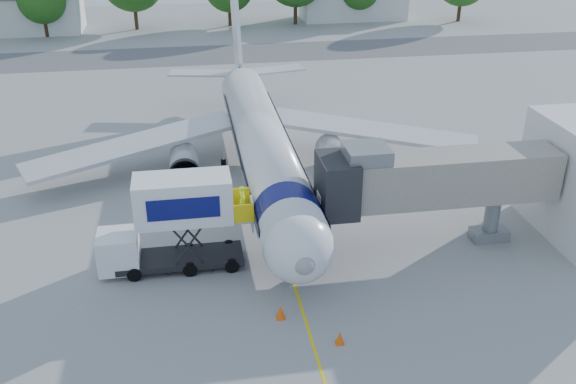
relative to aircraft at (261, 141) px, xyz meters
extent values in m
plane|color=#9B9B98|center=(0.00, -4.12, -2.95)|extent=(160.00, 160.00, 0.00)
cube|color=yellow|center=(0.00, -4.12, -2.94)|extent=(0.15, 70.00, 0.01)
cube|color=#59595B|center=(0.00, 37.88, -2.94)|extent=(120.00, 10.00, 0.01)
cylinder|color=silver|center=(0.00, -1.12, 0.05)|extent=(3.70, 28.00, 3.70)
sphere|color=silver|center=(0.00, -15.12, 0.05)|extent=(3.70, 3.70, 3.70)
sphere|color=gray|center=(0.00, -16.67, 0.05)|extent=(1.10, 1.10, 1.10)
cone|color=silver|center=(0.00, 15.88, 0.05)|extent=(3.70, 6.00, 3.70)
cube|color=silver|center=(0.00, 16.88, 4.25)|extent=(0.35, 7.26, 8.29)
cube|color=silver|center=(9.00, 2.38, -0.65)|extent=(16.17, 9.32, 1.42)
cube|color=silver|center=(-9.00, 2.38, -0.65)|extent=(16.17, 9.32, 1.42)
cylinder|color=#999BA0|center=(5.50, 0.38, -1.65)|extent=(2.10, 3.60, 2.10)
cylinder|color=#999BA0|center=(-5.50, 0.38, -1.65)|extent=(2.10, 3.60, 2.10)
cube|color=black|center=(0.00, -15.42, 0.50)|extent=(2.60, 1.39, 0.81)
cylinder|color=#0C0F59|center=(0.00, -12.12, 0.05)|extent=(3.73, 2.00, 3.73)
cylinder|color=silver|center=(0.00, -13.62, -2.20)|extent=(0.16, 0.16, 1.50)
cylinder|color=black|center=(0.00, -13.62, -2.63)|extent=(0.25, 0.64, 0.64)
cylinder|color=black|center=(2.60, 1.88, -2.50)|extent=(0.35, 0.90, 0.90)
cylinder|color=black|center=(-2.60, 1.88, -2.50)|extent=(0.35, 0.90, 0.90)
cube|color=#9E9787|center=(9.00, -11.12, 1.45)|extent=(13.60, 2.60, 2.80)
cube|color=black|center=(2.90, -11.12, 1.45)|extent=(2.00, 3.20, 3.20)
cube|color=slate|center=(4.50, -11.12, 3.25)|extent=(2.40, 2.40, 0.80)
cylinder|color=slate|center=(12.50, -11.12, -1.45)|extent=(0.90, 0.90, 3.00)
cube|color=slate|center=(12.50, -11.12, -2.60)|extent=(2.20, 1.20, 0.70)
cylinder|color=black|center=(11.60, -11.12, -2.60)|extent=(0.30, 0.70, 0.70)
cylinder|color=black|center=(13.40, -11.12, -2.60)|extent=(0.30, 0.70, 0.70)
cube|color=black|center=(-6.00, -11.12, -2.40)|extent=(7.00, 2.30, 0.35)
cube|color=white|center=(-9.30, -11.12, -1.60)|extent=(2.20, 2.20, 2.10)
cube|color=black|center=(-9.30, -11.12, -1.15)|extent=(1.90, 2.10, 0.70)
cube|color=white|center=(-5.60, -11.12, 1.30)|extent=(5.20, 2.40, 2.50)
cube|color=#0C0F59|center=(-5.60, -12.34, 1.30)|extent=(3.80, 0.04, 1.20)
cube|color=silver|center=(-2.45, -11.12, 0.10)|extent=(1.10, 2.20, 0.10)
cube|color=yellow|center=(-2.45, -12.17, 0.65)|extent=(1.10, 0.06, 1.10)
cube|color=yellow|center=(-2.45, -10.07, 0.65)|extent=(1.10, 0.06, 1.10)
cylinder|color=black|center=(-3.20, -12.17, -2.55)|extent=(0.80, 0.25, 0.80)
cylinder|color=black|center=(-3.20, -10.07, -2.55)|extent=(0.80, 0.25, 0.80)
cylinder|color=black|center=(-8.50, -12.17, -2.55)|extent=(0.80, 0.25, 0.80)
cylinder|color=black|center=(-8.50, -10.07, -2.55)|extent=(0.80, 0.25, 0.80)
imported|color=#C1FD1A|center=(-2.40, -11.12, 0.97)|extent=(0.50, 0.66, 1.64)
cube|color=white|center=(1.34, -19.76, -2.17)|extent=(4.26, 2.95, 1.55)
cube|color=#0C0F59|center=(1.34, -19.76, -1.68)|extent=(2.63, 2.40, 0.39)
cylinder|color=black|center=(0.06, -20.91, -2.56)|extent=(0.82, 0.47, 0.77)
cylinder|color=black|center=(-0.35, -19.43, -2.56)|extent=(0.82, 0.47, 0.77)
cylinder|color=black|center=(3.04, -20.08, -2.56)|extent=(0.82, 0.47, 0.77)
cylinder|color=black|center=(2.62, -18.60, -2.56)|extent=(0.82, 0.47, 0.77)
cone|color=#EF550C|center=(1.26, -19.13, -2.60)|extent=(0.43, 0.43, 0.69)
cube|color=#EF550C|center=(1.26, -19.13, -2.93)|extent=(0.39, 0.39, 0.04)
cone|color=#EF550C|center=(-1.19, -16.75, -2.57)|extent=(0.48, 0.48, 0.76)
cube|color=#EF550C|center=(-1.19, -16.75, -2.93)|extent=(0.43, 0.43, 0.04)
cube|color=silver|center=(-28.00, 55.88, -0.45)|extent=(18.00, 8.00, 5.00)
cube|color=silver|center=(22.00, 57.88, -0.45)|extent=(16.00, 7.00, 5.00)
cylinder|color=#382314|center=(-23.45, 52.02, -1.47)|extent=(0.56, 0.56, 2.95)
cylinder|color=#382314|center=(-11.29, 55.01, -0.87)|extent=(0.56, 0.56, 4.16)
cylinder|color=#382314|center=(2.44, 55.29, -1.30)|extent=(0.56, 0.56, 3.29)
cylinder|color=#382314|center=(12.33, 54.98, -0.87)|extent=(0.56, 0.56, 4.16)
cylinder|color=#382314|center=(22.22, 55.29, -1.51)|extent=(0.56, 0.56, 2.88)
cylinder|color=#382314|center=(37.69, 53.03, -1.10)|extent=(0.56, 0.56, 3.70)
camera|label=1|loc=(-5.11, -42.46, 16.69)|focal=40.00mm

